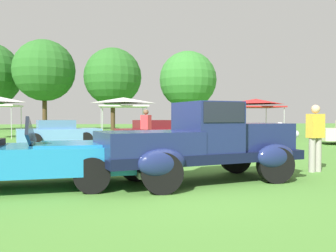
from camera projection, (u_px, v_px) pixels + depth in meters
The scene contains 12 objects.
ground_plane at pixel (188, 188), 6.85m from camera, with size 120.00×120.00×0.00m, color #4C8433.
feature_pickup_truck at pixel (203, 141), 7.49m from camera, with size 4.56×2.65×1.70m.
neighbor_convertible at pixel (23, 159), 6.82m from camera, with size 4.72×2.12×1.40m.
show_car_skyblue at pixel (59, 133), 17.21m from camera, with size 4.19×2.67×1.22m.
show_car_burgundy at pixel (156, 132), 17.68m from camera, with size 4.23×2.72×1.22m.
spectator_near_truck at pixel (315, 136), 8.84m from camera, with size 0.44×0.33×1.69m.
spectator_between_cars at pixel (146, 128), 14.58m from camera, with size 0.45×0.45×1.69m.
canopy_tent_center_field at pixel (123, 102), 24.22m from camera, with size 3.24×3.24×2.71m.
canopy_tent_right_field at pixel (256, 103), 26.03m from camera, with size 3.30×3.30×2.71m.
treeline_mid_left at pixel (44, 71), 34.71m from camera, with size 6.03×6.03×8.96m.
treeline_center at pixel (113, 77), 35.36m from camera, with size 5.77×5.77×8.28m.
treeline_mid_right at pixel (188, 80), 40.12m from camera, with size 6.50×6.50×8.83m.
Camera 1 is at (-1.43, -6.68, 1.39)m, focal length 37.70 mm.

